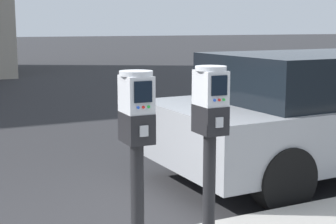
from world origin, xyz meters
name	(u,v)px	position (x,y,z in m)	size (l,w,h in m)	color
parking_meter_near_kerb	(137,133)	(-0.41, -0.23, 1.04)	(0.22, 0.25, 1.31)	black
parking_meter_twin_adjacent	(210,125)	(0.14, -0.23, 1.05)	(0.22, 0.25, 1.32)	black
parked_car_dark_hatchback	(334,110)	(2.74, 1.25, 0.75)	(4.47, 1.95, 1.42)	gray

